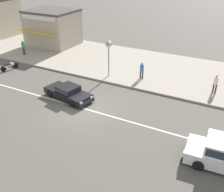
{
  "coord_description": "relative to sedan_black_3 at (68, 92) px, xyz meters",
  "views": [
    {
      "loc": [
        9.82,
        -13.87,
        10.0
      ],
      "look_at": [
        1.72,
        1.42,
        0.8
      ],
      "focal_mm": 42.0,
      "sensor_mm": 36.0,
      "label": 1
    }
  ],
  "objects": [
    {
      "name": "motorcycle_0",
      "position": [
        -8.78,
        2.12,
        -0.11
      ],
      "size": [
        0.74,
        1.79,
        0.8
      ],
      "color": "black",
      "rests_on": "ground"
    },
    {
      "name": "pedestrian_by_shop",
      "position": [
        10.15,
        6.11,
        0.53
      ],
      "size": [
        0.34,
        0.34,
        1.58
      ],
      "color": "#4C4238",
      "rests_on": "kerb_strip"
    },
    {
      "name": "pedestrian_mid_kerb",
      "position": [
        3.82,
        5.96,
        0.53
      ],
      "size": [
        0.34,
        0.34,
        1.57
      ],
      "color": "#333338",
      "rests_on": "kerb_strip"
    },
    {
      "name": "sedan_black_3",
      "position": [
        0.0,
        0.0,
        0.0
      ],
      "size": [
        4.39,
        2.38,
        1.06
      ],
      "color": "black",
      "rests_on": "ground"
    },
    {
      "name": "street_clock",
      "position": [
        0.89,
        5.09,
        2.04
      ],
      "size": [
        0.56,
        0.22,
        3.35
      ],
      "color": "#9E9EA3",
      "rests_on": "kerb_strip"
    },
    {
      "name": "lane_centre_stripe",
      "position": [
        1.89,
        -0.81,
        -0.53
      ],
      "size": [
        50.4,
        0.14,
        0.01
      ],
      "primitive_type": "cube",
      "color": "silver",
      "rests_on": "ground"
    },
    {
      "name": "kerb_strip",
      "position": [
        1.89,
        8.93,
        -0.46
      ],
      "size": [
        68.0,
        10.0,
        0.15
      ],
      "primitive_type": "cube",
      "color": "#9E9384",
      "rests_on": "ground"
    },
    {
      "name": "shopfront_mid_block",
      "position": [
        -10.11,
        10.77,
        1.74
      ],
      "size": [
        5.78,
        5.58,
        4.24
      ],
      "color": "#B2A893",
      "rests_on": "kerb_strip"
    },
    {
      "name": "pedestrian_far_end",
      "position": [
        -10.57,
        5.97,
        0.53
      ],
      "size": [
        0.34,
        0.34,
        1.58
      ],
      "color": "#4C4238",
      "rests_on": "kerb_strip"
    },
    {
      "name": "ground_plane",
      "position": [
        1.89,
        -0.81,
        -0.53
      ],
      "size": [
        160.0,
        160.0,
        0.0
      ],
      "primitive_type": "plane",
      "color": "#544F47"
    }
  ]
}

